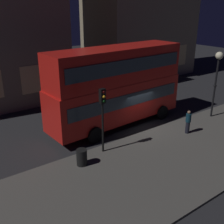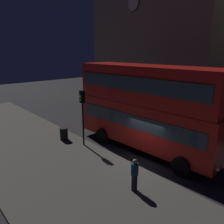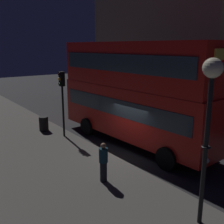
% 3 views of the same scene
% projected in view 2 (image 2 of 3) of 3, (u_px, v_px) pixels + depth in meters
% --- Properties ---
extents(ground_plane, '(80.00, 80.00, 0.00)m').
position_uv_depth(ground_plane, '(143.00, 161.00, 14.01)').
color(ground_plane, '#232326').
extents(sidewalk_slab, '(44.00, 7.19, 0.12)m').
position_uv_depth(sidewalk_slab, '(84.00, 188.00, 11.17)').
color(sidewalk_slab, '#4C4944').
rests_on(sidewalk_slab, ground).
extents(building_with_clock, '(15.23, 8.11, 17.38)m').
position_uv_depth(building_with_clock, '(162.00, 31.00, 25.69)').
color(building_with_clock, gray).
rests_on(building_with_clock, ground).
extents(double_decker_bus, '(10.63, 3.28, 5.70)m').
position_uv_depth(double_decker_bus, '(146.00, 105.00, 14.89)').
color(double_decker_bus, red).
rests_on(double_decker_bus, ground).
extents(traffic_light_near_kerb, '(0.33, 0.36, 3.92)m').
position_uv_depth(traffic_light_near_kerb, '(82.00, 106.00, 15.38)').
color(traffic_light_near_kerb, black).
rests_on(traffic_light_near_kerb, sidewalk_slab).
extents(pedestrian, '(0.36, 0.36, 1.64)m').
position_uv_depth(pedestrian, '(135.00, 175.00, 10.66)').
color(pedestrian, black).
rests_on(pedestrian, sidewalk_slab).
extents(litter_bin, '(0.59, 0.59, 0.92)m').
position_uv_depth(litter_bin, '(64.00, 134.00, 16.95)').
color(litter_bin, black).
rests_on(litter_bin, sidewalk_slab).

